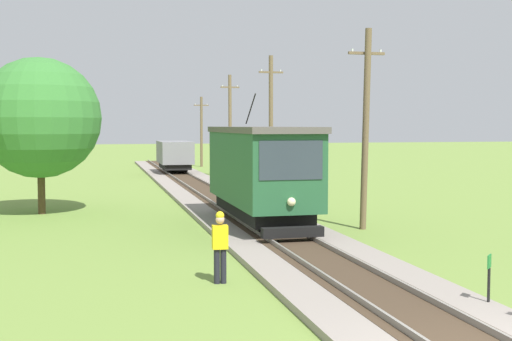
% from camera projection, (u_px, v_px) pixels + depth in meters
% --- Properties ---
extents(red_tram, '(2.60, 8.54, 4.79)m').
position_uv_depth(red_tram, '(261.00, 170.00, 24.80)').
color(red_tram, '#235633').
rests_on(red_tram, rail_right).
extents(freight_car, '(2.40, 5.20, 2.31)m').
position_uv_depth(freight_car, '(175.00, 155.00, 51.66)').
color(freight_car, slate).
rests_on(freight_car, rail_right).
extents(utility_pole_near_tram, '(1.40, 0.58, 7.38)m').
position_uv_depth(utility_pole_near_tram, '(366.00, 128.00, 24.23)').
color(utility_pole_near_tram, brown).
rests_on(utility_pole_near_tram, ground).
extents(utility_pole_mid, '(1.40, 0.30, 7.79)m').
position_uv_depth(utility_pole_mid, '(271.00, 123.00, 37.27)').
color(utility_pole_mid, brown).
rests_on(utility_pole_mid, ground).
extents(utility_pole_far, '(1.40, 0.36, 7.58)m').
position_uv_depth(utility_pole_far, '(230.00, 125.00, 48.57)').
color(utility_pole_far, brown).
rests_on(utility_pole_far, ground).
extents(utility_pole_distant, '(1.40, 0.35, 6.54)m').
position_uv_depth(utility_pole_distant, '(201.00, 131.00, 61.72)').
color(utility_pole_distant, brown).
rests_on(utility_pole_distant, ground).
extents(trackside_signal_marker, '(0.21, 0.21, 1.18)m').
position_uv_depth(trackside_signal_marker, '(489.00, 279.00, 13.78)').
color(trackside_signal_marker, black).
rests_on(trackside_signal_marker, ground).
extents(track_worker, '(0.39, 0.26, 1.78)m').
position_uv_depth(track_worker, '(220.00, 244.00, 16.11)').
color(track_worker, black).
rests_on(track_worker, ground).
extents(tree_right_near, '(5.25, 5.25, 6.82)m').
position_uv_depth(tree_right_near, '(40.00, 118.00, 28.62)').
color(tree_right_near, '#4C3823').
rests_on(tree_right_near, ground).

